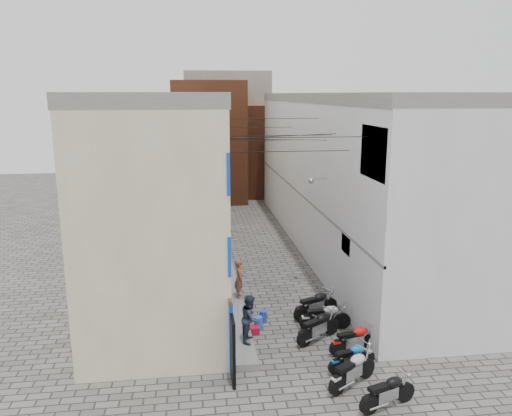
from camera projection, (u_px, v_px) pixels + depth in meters
name	position (u px, v px, depth m)	size (l,w,h in m)	color
ground	(307.00, 367.00, 16.72)	(90.00, 90.00, 0.00)	#555250
plinth	(221.00, 249.00, 28.98)	(0.90, 26.00, 0.25)	slate
building_left	(166.00, 176.00, 27.57)	(5.10, 27.00, 9.00)	#C3B893
building_right	(341.00, 172.00, 28.91)	(5.94, 26.00, 9.00)	silver
building_far_brick_left	(209.00, 141.00, 42.39)	(6.00, 6.00, 10.00)	brown
building_far_brick_right	(263.00, 150.00, 45.19)	(5.00, 6.00, 8.00)	brown
building_far_concrete	(227.00, 130.00, 48.33)	(8.00, 5.00, 11.00)	slate
far_shopfront	(236.00, 191.00, 40.79)	(2.00, 0.30, 2.40)	black
overhead_wires	(271.00, 135.00, 22.51)	(5.80, 13.02, 1.32)	black
motorcycle_a	(388.00, 390.00, 14.44)	(0.62, 1.97, 1.14)	black
motorcycle_b	(353.00, 368.00, 15.52)	(0.66, 2.10, 1.22)	#B1B0B5
motorcycle_c	(352.00, 356.00, 16.43)	(0.57, 1.80, 1.04)	#0C5EB6
motorcycle_d	(355.00, 338.00, 17.54)	(0.62, 1.97, 1.14)	red
motorcycle_e	(318.00, 325.00, 18.42)	(0.67, 2.11, 1.22)	black
motorcycle_f	(325.00, 315.00, 19.27)	(0.64, 2.03, 1.18)	#ABABAF
motorcycle_g	(316.00, 303.00, 20.32)	(0.68, 2.14, 1.24)	black
person_a	(239.00, 278.00, 21.65)	(0.64, 0.42, 1.75)	#995837
person_b	(250.00, 318.00, 17.82)	(0.84, 0.66, 1.74)	#2B2F41
water_jug_near	(258.00, 323.00, 19.39)	(0.32, 0.32, 0.50)	blue
water_jug_far	(263.00, 316.00, 19.99)	(0.30, 0.30, 0.47)	#2239AC
red_crate	(253.00, 330.00, 19.04)	(0.44, 0.33, 0.27)	#AA0C2B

